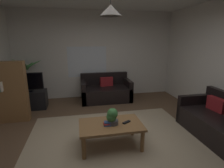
# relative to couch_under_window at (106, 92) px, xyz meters

# --- Properties ---
(floor) EXTENTS (5.00, 5.67, 0.02)m
(floor) POSITION_rel_couch_under_window_xyz_m (-0.22, -2.36, -0.29)
(floor) COLOR brown
(floor) RESTS_ON ground
(rug) EXTENTS (3.25, 3.12, 0.01)m
(rug) POSITION_rel_couch_under_window_xyz_m (-0.22, -2.56, -0.27)
(rug) COLOR tan
(rug) RESTS_ON ground
(wall_back) EXTENTS (5.12, 0.06, 2.74)m
(wall_back) POSITION_rel_couch_under_window_xyz_m (-0.22, 0.51, 1.09)
(wall_back) COLOR silver
(wall_back) RESTS_ON ground
(window_pane) EXTENTS (1.23, 0.01, 0.96)m
(window_pane) POSITION_rel_couch_under_window_xyz_m (-0.52, 0.47, 0.88)
(window_pane) COLOR white
(couch_under_window) EXTENTS (1.51, 0.83, 0.82)m
(couch_under_window) POSITION_rel_couch_under_window_xyz_m (0.00, 0.00, 0.00)
(couch_under_window) COLOR black
(couch_under_window) RESTS_ON ground
(couch_right_side) EXTENTS (0.83, 1.53, 0.82)m
(couch_right_side) POSITION_rel_couch_under_window_xyz_m (1.81, -2.55, -0.00)
(couch_right_side) COLOR black
(couch_right_side) RESTS_ON ground
(coffee_table) EXTENTS (1.10, 0.67, 0.43)m
(coffee_table) POSITION_rel_couch_under_window_xyz_m (-0.31, -2.43, 0.09)
(coffee_table) COLOR olive
(coffee_table) RESTS_ON ground
(book_on_table_0) EXTENTS (0.13, 0.11, 0.02)m
(book_on_table_0) POSITION_rel_couch_under_window_xyz_m (-0.38, -2.47, 0.16)
(book_on_table_0) COLOR #2D4C8C
(book_on_table_0) RESTS_ON coffee_table
(book_on_table_1) EXTENTS (0.17, 0.11, 0.02)m
(book_on_table_1) POSITION_rel_couch_under_window_xyz_m (-0.37, -2.47, 0.19)
(book_on_table_1) COLOR #B22D2D
(book_on_table_1) RESTS_ON coffee_table
(book_on_table_2) EXTENTS (0.14, 0.11, 0.02)m
(book_on_table_2) POSITION_rel_couch_under_window_xyz_m (-0.37, -2.47, 0.21)
(book_on_table_2) COLOR #2D4C8C
(book_on_table_2) RESTS_ON coffee_table
(remote_on_table_0) EXTENTS (0.16, 0.12, 0.02)m
(remote_on_table_0) POSITION_rel_couch_under_window_xyz_m (-0.03, -2.44, 0.16)
(remote_on_table_0) COLOR black
(remote_on_table_0) RESTS_ON coffee_table
(potted_plant_on_table) EXTENTS (0.21, 0.19, 0.29)m
(potted_plant_on_table) POSITION_rel_couch_under_window_xyz_m (-0.29, -2.45, 0.30)
(potted_plant_on_table) COLOR #4C4C51
(potted_plant_on_table) RESTS_ON coffee_table
(tv_stand) EXTENTS (0.90, 0.44, 0.50)m
(tv_stand) POSITION_rel_couch_under_window_xyz_m (-2.17, -0.27, -0.03)
(tv_stand) COLOR black
(tv_stand) RESTS_ON ground
(tv) EXTENTS (0.81, 0.16, 0.51)m
(tv) POSITION_rel_couch_under_window_xyz_m (-2.17, -0.30, 0.48)
(tv) COLOR black
(tv) RESTS_ON tv_stand
(potted_palm_corner) EXTENTS (0.98, 0.82, 1.44)m
(potted_palm_corner) POSITION_rel_couch_under_window_xyz_m (-2.32, 0.20, 0.37)
(potted_palm_corner) COLOR brown
(potted_palm_corner) RESTS_ON ground
(bookshelf_corner) EXTENTS (0.70, 0.31, 1.40)m
(bookshelf_corner) POSITION_rel_couch_under_window_xyz_m (-2.35, -1.01, 0.43)
(bookshelf_corner) COLOR olive
(bookshelf_corner) RESTS_ON ground
(pendant_lamp) EXTENTS (0.33, 0.33, 0.53)m
(pendant_lamp) POSITION_rel_couch_under_window_xyz_m (-0.31, -2.43, 2.01)
(pendant_lamp) COLOR black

